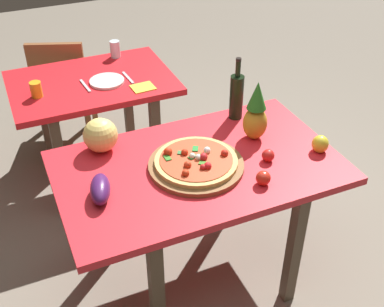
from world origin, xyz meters
TOP-DOWN VIEW (x-y plane):
  - ground_plane at (0.00, 0.00)m, footprint 10.00×10.00m
  - display_table at (0.00, 0.00)m, footprint 1.39×0.84m
  - background_table at (-0.26, 1.10)m, footprint 1.04×0.72m
  - dining_chair at (-0.37, 1.69)m, footprint 0.51×0.51m
  - pizza_board at (-0.02, -0.02)m, footprint 0.47×0.47m
  - pizza at (-0.02, -0.02)m, footprint 0.40×0.40m
  - wine_bottle at (0.37, 0.33)m, footprint 0.08×0.08m
  - pineapple_left at (0.37, 0.10)m, footprint 0.13×0.13m
  - melon at (-0.40, 0.31)m, footprint 0.18×0.18m
  - bell_pepper at (0.61, -0.14)m, footprint 0.08×0.08m
  - eggplant at (-0.50, -0.05)m, footprint 0.14×0.22m
  - tomato_near_board at (0.33, -0.11)m, footprint 0.06×0.06m
  - tomato_beside_pepper at (0.21, -0.26)m, footprint 0.07×0.07m
  - drinking_glass_juice at (-0.61, 1.02)m, footprint 0.07×0.07m
  - drinking_glass_water at (-0.02, 1.38)m, footprint 0.07×0.07m
  - dinner_plate at (-0.18, 1.03)m, footprint 0.22×0.22m
  - fork_utensil at (-0.32, 1.03)m, footprint 0.03×0.18m
  - knife_utensil at (-0.04, 1.03)m, footprint 0.03×0.18m
  - napkin_folded at (0.01, 0.87)m, footprint 0.15×0.13m

SIDE VIEW (x-z plane):
  - ground_plane at x=0.00m, z-range 0.00..0.00m
  - dining_chair at x=-0.37m, z-range 0.06..0.91m
  - background_table at x=-0.26m, z-range 0.26..1.03m
  - display_table at x=0.00m, z-range 0.29..1.06m
  - napkin_folded at x=0.01m, z-range 0.77..0.77m
  - fork_utensil at x=-0.32m, z-range 0.77..0.77m
  - knife_utensil at x=-0.04m, z-range 0.77..0.77m
  - dinner_plate at x=-0.18m, z-range 0.77..0.78m
  - pizza_board at x=-0.02m, z-range 0.77..0.79m
  - tomato_near_board at x=0.33m, z-range 0.77..0.83m
  - tomato_beside_pepper at x=0.21m, z-range 0.77..0.84m
  - pizza at x=-0.02m, z-range 0.78..0.84m
  - bell_pepper at x=0.61m, z-range 0.76..0.86m
  - eggplant at x=-0.50m, z-range 0.77..0.86m
  - drinking_glass_juice at x=-0.61m, z-range 0.77..0.86m
  - drinking_glass_water at x=-0.02m, z-range 0.77..0.88m
  - melon at x=-0.40m, z-range 0.77..0.94m
  - wine_bottle at x=0.37m, z-range 0.72..1.08m
  - pineapple_left at x=0.37m, z-range 0.75..1.08m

